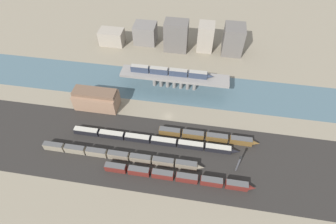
# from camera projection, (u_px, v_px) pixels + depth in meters

# --- Properties ---
(ground_plane) EXTENTS (400.00, 400.00, 0.00)m
(ground_plane) POSITION_uv_depth(u_px,v_px,m) (168.00, 116.00, 143.08)
(ground_plane) COLOR gray
(railbed_yard) EXTENTS (280.00, 42.00, 0.01)m
(railbed_yard) POSITION_uv_depth(u_px,v_px,m) (160.00, 153.00, 127.45)
(railbed_yard) COLOR #282623
(railbed_yard) RESTS_ON ground
(river_water) EXTENTS (320.00, 28.18, 0.01)m
(river_water) POSITION_uv_depth(u_px,v_px,m) (174.00, 87.00, 158.33)
(river_water) COLOR #47606B
(river_water) RESTS_ON ground
(bridge) EXTENTS (63.06, 9.65, 9.63)m
(bridge) POSITION_uv_depth(u_px,v_px,m) (174.00, 77.00, 152.43)
(bridge) COLOR gray
(bridge) RESTS_ON ground
(train_on_bridge) EXTENTS (47.97, 2.76, 4.18)m
(train_on_bridge) POSITION_uv_depth(u_px,v_px,m) (170.00, 72.00, 149.79)
(train_on_bridge) COLOR #2D384C
(train_on_bridge) RESTS_ON bridge
(train_yard_near) EXTENTS (68.05, 2.96, 4.14)m
(train_yard_near) POSITION_uv_depth(u_px,v_px,m) (177.00, 177.00, 117.06)
(train_yard_near) COLOR #5B1E19
(train_yard_near) RESTS_ON ground
(train_yard_mid) EXTENTS (78.56, 2.78, 4.10)m
(train_yard_mid) POSITION_uv_depth(u_px,v_px,m) (120.00, 156.00, 124.24)
(train_yard_mid) COLOR gray
(train_yard_mid) RESTS_ON ground
(train_yard_far) EXTENTS (84.28, 2.94, 3.49)m
(train_yard_far) POSITION_uv_depth(u_px,v_px,m) (154.00, 140.00, 130.52)
(train_yard_far) COLOR black
(train_yard_far) RESTS_ON ground
(train_yard_outer) EXTENTS (50.60, 2.96, 4.05)m
(train_yard_outer) POSITION_uv_depth(u_px,v_px,m) (207.00, 136.00, 131.67)
(train_yard_outer) COLOR brown
(train_yard_outer) RESTS_ON ground
(warehouse_building) EXTENTS (23.76, 10.62, 11.63)m
(warehouse_building) POSITION_uv_depth(u_px,v_px,m) (96.00, 99.00, 144.05)
(warehouse_building) COLOR #937056
(warehouse_building) RESTS_ON ground
(signal_tower) EXTENTS (1.00, 0.81, 11.49)m
(signal_tower) POSITION_uv_depth(u_px,v_px,m) (238.00, 164.00, 117.13)
(signal_tower) COLOR #4C4C51
(signal_tower) RESTS_ON ground
(city_block_far_left) EXTENTS (16.71, 10.78, 10.30)m
(city_block_far_left) POSITION_uv_depth(u_px,v_px,m) (112.00, 37.00, 184.76)
(city_block_far_left) COLOR gray
(city_block_far_left) RESTS_ON ground
(city_block_left) EXTENTS (15.18, 13.06, 13.60)m
(city_block_left) POSITION_uv_depth(u_px,v_px,m) (145.00, 33.00, 184.85)
(city_block_left) COLOR slate
(city_block_left) RESTS_ON ground
(city_block_center) EXTENTS (15.70, 10.86, 20.86)m
(city_block_center) POSITION_uv_depth(u_px,v_px,m) (176.00, 36.00, 176.23)
(city_block_center) COLOR #605B56
(city_block_center) RESTS_ON ground
(city_block_right) EXTENTS (10.59, 11.66, 18.74)m
(city_block_right) POSITION_uv_depth(u_px,v_px,m) (206.00, 37.00, 177.31)
(city_block_right) COLOR gray
(city_block_right) RESTS_ON ground
(city_block_far_right) EXTENTS (13.31, 14.21, 19.33)m
(city_block_far_right) POSITION_uv_depth(u_px,v_px,m) (233.00, 40.00, 174.72)
(city_block_far_right) COLOR #605B56
(city_block_far_right) RESTS_ON ground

